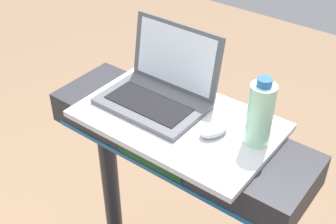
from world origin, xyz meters
name	(u,v)px	position (x,y,z in m)	size (l,w,h in m)	color
desk_board	(178,120)	(0.00, 0.70, 1.13)	(0.63, 0.39, 0.02)	silver
laptop	(160,88)	(-0.10, 0.74, 1.19)	(0.34, 0.26, 0.24)	#515459
computer_mouse	(214,129)	(0.13, 0.70, 1.16)	(0.06, 0.10, 0.03)	#B2B2B7
water_bottle	(260,114)	(0.25, 0.75, 1.24)	(0.08, 0.08, 0.22)	#9EDBB2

